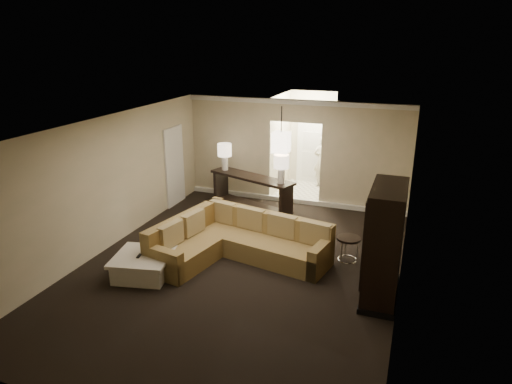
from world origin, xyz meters
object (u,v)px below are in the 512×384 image
at_px(console_table, 252,190).
at_px(drink_table, 348,245).
at_px(armoire, 384,246).
at_px(person, 323,159).
at_px(coffee_table, 144,265).
at_px(sectional_sofa, 235,242).

relative_size(console_table, drink_table, 4.19).
distance_m(armoire, person, 6.16).
bearing_deg(console_table, armoire, -22.38).
distance_m(console_table, person, 2.91).
bearing_deg(console_table, coffee_table, -81.35).
relative_size(sectional_sofa, person, 1.93).
bearing_deg(console_table, sectional_sofa, -57.37).
distance_m(sectional_sofa, person, 5.31).
bearing_deg(person, sectional_sofa, 78.56).
bearing_deg(coffee_table, person, 72.50).
bearing_deg(person, armoire, 107.29).
bearing_deg(coffee_table, console_table, 79.42).
distance_m(coffee_table, person, 6.85).
distance_m(coffee_table, console_table, 4.01).
xyz_separation_m(coffee_table, armoire, (4.29, 0.77, 0.75)).
bearing_deg(coffee_table, armoire, 10.15).
bearing_deg(drink_table, armoire, -54.15).
bearing_deg(sectional_sofa, coffee_table, -126.05).
height_order(coffee_table, drink_table, drink_table).
bearing_deg(armoire, console_table, 138.39).
bearing_deg(sectional_sofa, person, 94.02).
height_order(coffee_table, armoire, armoire).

